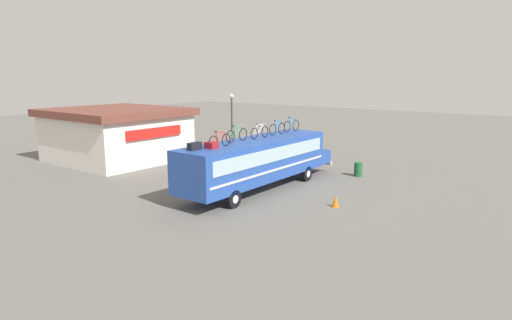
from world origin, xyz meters
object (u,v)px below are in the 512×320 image
rooftop_bicycle_5 (292,125)px  rooftop_bicycle_2 (237,135)px  bus (259,159)px  trash_bin (358,169)px  rooftop_bicycle_1 (220,140)px  street_lamp (232,122)px  traffic_cone (335,201)px  rooftop_bicycle_3 (260,132)px  luggage_bag_2 (211,145)px  luggage_bag_1 (195,146)px  rooftop_bicycle_4 (277,128)px

rooftop_bicycle_5 → rooftop_bicycle_2: bearing=179.9°
bus → trash_bin: bearing=-25.9°
bus → rooftop_bicycle_1: bearing=-179.3°
bus → street_lamp: street_lamp is taller
rooftop_bicycle_5 → traffic_cone: size_ratio=2.87×
rooftop_bicycle_2 → rooftop_bicycle_5: (5.53, -0.01, 0.02)m
rooftop_bicycle_3 → trash_bin: rooftop_bicycle_3 is taller
rooftop_bicycle_5 → bus: bearing=-174.6°
luggage_bag_2 → trash_bin: bearing=-16.9°
luggage_bag_1 → rooftop_bicycle_2: rooftop_bicycle_2 is taller
trash_bin → bus: bearing=154.1°
rooftop_bicycle_3 → traffic_cone: rooftop_bicycle_3 is taller
bus → rooftop_bicycle_2: (-1.49, 0.39, 1.56)m
bus → rooftop_bicycle_3: rooftop_bicycle_3 is taller
traffic_cone → rooftop_bicycle_4: bearing=64.1°
rooftop_bicycle_1 → bus: bearing=0.7°
traffic_cone → luggage_bag_2: bearing=124.6°
bus → trash_bin: size_ratio=13.66×
luggage_bag_1 → rooftop_bicycle_5: 8.81m
rooftop_bicycle_2 → rooftop_bicycle_3: rooftop_bicycle_2 is taller
luggage_bag_2 → trash_bin: size_ratio=0.60×
rooftop_bicycle_2 → traffic_cone: rooftop_bicycle_2 is taller
luggage_bag_2 → trash_bin: (10.58, -3.21, -2.66)m
rooftop_bicycle_3 → trash_bin: bearing=-28.8°
rooftop_bicycle_4 → rooftop_bicycle_5: bearing=3.7°
luggage_bag_1 → rooftop_bicycle_1: rooftop_bicycle_1 is taller
rooftop_bicycle_4 → rooftop_bicycle_5: size_ratio=0.94×
rooftop_bicycle_2 → traffic_cone: bearing=-78.8°
rooftop_bicycle_1 → rooftop_bicycle_2: 1.94m
bus → street_lamp: bearing=50.8°
rooftop_bicycle_5 → traffic_cone: 7.72m
luggage_bag_1 → rooftop_bicycle_3: size_ratio=0.44×
luggage_bag_1 → rooftop_bicycle_4: (7.00, -0.10, 0.20)m
rooftop_bicycle_4 → traffic_cone: (-2.63, -5.42, -3.03)m
luggage_bag_2 → rooftop_bicycle_3: bearing=2.9°
luggage_bag_2 → rooftop_bicycle_1: bearing=-4.2°
luggage_bag_1 → traffic_cone: bearing=-51.6°
rooftop_bicycle_2 → rooftop_bicycle_5: 5.53m
rooftop_bicycle_1 → rooftop_bicycle_2: (1.89, 0.43, 0.03)m
bus → trash_bin: bus is taller
rooftop_bicycle_5 → rooftop_bicycle_4: bearing=-176.3°
rooftop_bicycle_4 → rooftop_bicycle_5: 1.81m
rooftop_bicycle_3 → rooftop_bicycle_5: rooftop_bicycle_5 is taller
rooftop_bicycle_1 → street_lamp: 11.00m
rooftop_bicycle_1 → rooftop_bicycle_4: bearing=3.1°
rooftop_bicycle_2 → traffic_cone: 6.42m
luggage_bag_1 → luggage_bag_2: (0.82, -0.36, -0.03)m
rooftop_bicycle_3 → traffic_cone: bearing=-98.2°
luggage_bag_1 → rooftop_bicycle_3: 5.15m
luggage_bag_1 → traffic_cone: size_ratio=1.22×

